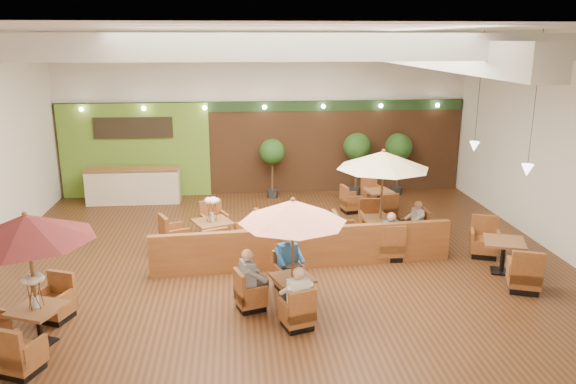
{
  "coord_description": "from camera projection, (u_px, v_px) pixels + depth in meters",
  "views": [
    {
      "loc": [
        -1.0,
        -13.24,
        5.3
      ],
      "look_at": [
        0.3,
        0.5,
        1.5
      ],
      "focal_mm": 35.0,
      "sensor_mm": 36.0,
      "label": 1
    }
  ],
  "objects": [
    {
      "name": "diner_0",
      "position": [
        297.0,
        291.0,
        10.42
      ],
      "size": [
        0.43,
        0.4,
        0.79
      ],
      "rotation": [
        0.0,
        0.0,
        0.33
      ],
      "color": "silver",
      "rests_on": "ground"
    },
    {
      "name": "topiary_2",
      "position": [
        399.0,
        149.0,
        19.28
      ],
      "size": [
        0.93,
        0.93,
        2.16
      ],
      "color": "black",
      "rests_on": "ground"
    },
    {
      "name": "diner_1",
      "position": [
        289.0,
        256.0,
        12.04
      ],
      "size": [
        0.45,
        0.42,
        0.82
      ],
      "rotation": [
        0.0,
        0.0,
        3.49
      ],
      "color": "#2A6BB6",
      "rests_on": "ground"
    },
    {
      "name": "diner_4",
      "position": [
        416.0,
        218.0,
        14.73
      ],
      "size": [
        0.31,
        0.37,
        0.73
      ],
      "rotation": [
        0.0,
        0.0,
        1.67
      ],
      "color": "silver",
      "rests_on": "ground"
    },
    {
      "name": "topiary_1",
      "position": [
        357.0,
        149.0,
        19.14
      ],
      "size": [
        0.94,
        0.94,
        2.19
      ],
      "color": "black",
      "rests_on": "ground"
    },
    {
      "name": "table_4",
      "position": [
        503.0,
        257.0,
        13.04
      ],
      "size": [
        1.15,
        2.84,
        1.0
      ],
      "rotation": [
        0.0,
        0.0,
        -0.35
      ],
      "color": "brown",
      "rests_on": "ground"
    },
    {
      "name": "table_0",
      "position": [
        26.0,
        251.0,
        9.58
      ],
      "size": [
        2.45,
        2.59,
        2.49
      ],
      "rotation": [
        0.0,
        0.0,
        -0.39
      ],
      "color": "brown",
      "rests_on": "ground"
    },
    {
      "name": "topiary_0",
      "position": [
        272.0,
        154.0,
        18.91
      ],
      "size": [
        0.87,
        0.87,
        2.03
      ],
      "color": "black",
      "rests_on": "ground"
    },
    {
      "name": "table_2",
      "position": [
        382.0,
        181.0,
        14.36
      ],
      "size": [
        2.52,
        2.52,
        2.59
      ],
      "rotation": [
        0.0,
        0.0,
        -0.01
      ],
      "color": "brown",
      "rests_on": "ground"
    },
    {
      "name": "table_3",
      "position": [
        213.0,
        234.0,
        14.44
      ],
      "size": [
        2.79,
        2.79,
        1.55
      ],
      "rotation": [
        0.0,
        0.0,
        0.41
      ],
      "color": "brown",
      "rests_on": "ground"
    },
    {
      "name": "room",
      "position": [
        283.0,
        105.0,
        14.43
      ],
      "size": [
        14.04,
        14.0,
        5.52
      ],
      "color": "#381E0F",
      "rests_on": "ground"
    },
    {
      "name": "table_1",
      "position": [
        290.0,
        229.0,
        10.98
      ],
      "size": [
        2.27,
        2.39,
        2.33
      ],
      "rotation": [
        0.0,
        0.0,
        0.31
      ],
      "color": "brown",
      "rests_on": "ground"
    },
    {
      "name": "diner_2",
      "position": [
        250.0,
        274.0,
        11.15
      ],
      "size": [
        0.41,
        0.45,
        0.83
      ],
      "rotation": [
        0.0,
        0.0,
        4.99
      ],
      "color": "gray",
      "rests_on": "ground"
    },
    {
      "name": "booth_divider",
      "position": [
        305.0,
        248.0,
        13.28
      ],
      "size": [
        7.21,
        0.67,
        1.0
      ],
      "primitive_type": "cube",
      "rotation": [
        0.0,
        0.0,
        0.07
      ],
      "color": "brown",
      "rests_on": "ground"
    },
    {
      "name": "service_counter",
      "position": [
        134.0,
        186.0,
        18.54
      ],
      "size": [
        3.0,
        0.75,
        1.18
      ],
      "color": "beige",
      "rests_on": "ground"
    },
    {
      "name": "table_5",
      "position": [
        370.0,
        202.0,
        17.64
      ],
      "size": [
        1.66,
        2.41,
        0.87
      ],
      "rotation": [
        0.0,
        0.0,
        0.21
      ],
      "color": "brown",
      "rests_on": "ground"
    },
    {
      "name": "diner_3",
      "position": [
        390.0,
        231.0,
        13.73
      ],
      "size": [
        0.37,
        0.29,
        0.76
      ],
      "rotation": [
        0.0,
        0.0,
        0.01
      ],
      "color": "#2A6BB6",
      "rests_on": "ground"
    }
  ]
}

